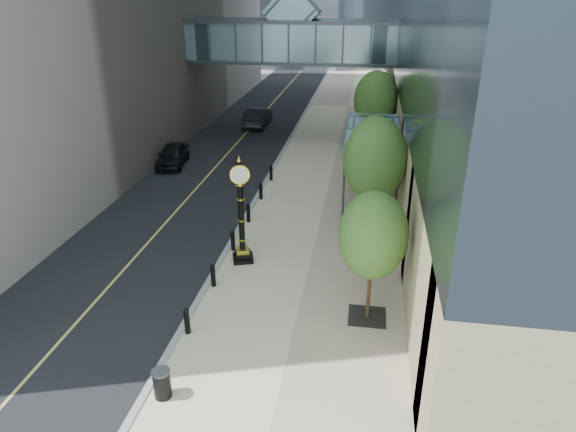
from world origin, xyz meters
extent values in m
plane|color=gray|center=(0.00, 0.00, 0.00)|extent=(320.00, 320.00, 0.00)
cube|color=black|center=(-7.00, 40.00, 0.01)|extent=(8.00, 180.00, 0.02)
cube|color=beige|center=(1.00, 40.00, 0.03)|extent=(8.00, 180.00, 0.06)
cube|color=gray|center=(-3.00, 40.00, 0.04)|extent=(0.25, 180.00, 0.07)
cube|color=#486673|center=(-3.00, 28.00, 7.50)|extent=(17.00, 4.00, 3.00)
cube|color=#383F44|center=(-3.00, 28.00, 6.05)|extent=(17.00, 4.20, 0.25)
cube|color=#383F44|center=(-3.00, 28.00, 8.95)|extent=(17.00, 4.20, 0.25)
cube|color=#486673|center=(-3.00, 28.00, 9.60)|extent=(4.24, 3.00, 4.24)
cube|color=#383F44|center=(3.50, 14.00, 4.20)|extent=(3.00, 8.00, 0.25)
cube|color=#486673|center=(3.50, 14.00, 4.35)|extent=(2.80, 7.80, 0.06)
cylinder|color=#383F44|center=(2.20, 10.30, 2.10)|extent=(0.12, 0.12, 4.20)
cylinder|color=#383F44|center=(2.20, 17.70, 2.10)|extent=(0.12, 0.12, 4.20)
cylinder|color=black|center=(-2.70, 1.00, 0.51)|extent=(0.20, 0.20, 0.90)
cylinder|color=black|center=(-2.70, 4.20, 0.51)|extent=(0.20, 0.20, 0.90)
cylinder|color=black|center=(-2.70, 7.40, 0.51)|extent=(0.20, 0.20, 0.90)
cylinder|color=black|center=(-2.70, 10.60, 0.51)|extent=(0.20, 0.20, 0.90)
cylinder|color=black|center=(-2.70, 13.80, 0.51)|extent=(0.20, 0.20, 0.90)
cylinder|color=black|center=(-2.70, 17.00, 0.51)|extent=(0.20, 0.20, 0.90)
cube|color=black|center=(3.60, 3.00, 0.07)|extent=(1.40, 1.40, 0.02)
cylinder|color=#472D1E|center=(3.60, 3.00, 1.39)|extent=(0.14, 0.14, 2.66)
ellipsoid|color=#325921|center=(3.60, 3.00, 3.44)|extent=(2.44, 2.44, 3.25)
cube|color=black|center=(3.60, 9.50, 0.07)|extent=(1.40, 1.40, 0.02)
cylinder|color=#472D1E|center=(3.60, 9.50, 1.66)|extent=(0.14, 0.14, 3.20)
ellipsoid|color=#325921|center=(3.60, 9.50, 4.14)|extent=(2.93, 2.93, 3.91)
cube|color=black|center=(3.60, 16.00, 0.07)|extent=(1.40, 1.40, 0.02)
cylinder|color=#472D1E|center=(3.60, 16.00, 1.30)|extent=(0.14, 0.14, 2.48)
ellipsoid|color=#325921|center=(3.60, 16.00, 3.22)|extent=(2.27, 2.27, 3.03)
cube|color=black|center=(3.60, 22.50, 0.07)|extent=(1.40, 1.40, 0.02)
cylinder|color=#472D1E|center=(3.60, 22.50, 1.70)|extent=(0.14, 0.14, 3.29)
ellipsoid|color=#325921|center=(3.60, 22.50, 4.24)|extent=(3.01, 3.01, 4.02)
cube|color=black|center=(3.60, 29.00, 0.07)|extent=(1.40, 1.40, 0.02)
cylinder|color=#472D1E|center=(3.60, 29.00, 1.38)|extent=(0.14, 0.14, 2.64)
ellipsoid|color=#325921|center=(3.60, 29.00, 3.42)|extent=(2.42, 2.42, 3.23)
cube|color=black|center=(-2.01, 6.51, 0.16)|extent=(1.12, 1.12, 0.20)
cube|color=black|center=(-2.01, 6.51, 0.36)|extent=(0.87, 0.87, 0.20)
cube|color=yellow|center=(-2.01, 6.51, 0.56)|extent=(0.69, 0.69, 0.20)
cylinder|color=black|center=(-2.01, 6.51, 2.20)|extent=(0.26, 0.26, 3.09)
cube|color=black|center=(-2.01, 6.51, 4.19)|extent=(0.90, 0.54, 0.90)
cylinder|color=white|center=(-2.01, 6.68, 4.19)|extent=(0.68, 0.25, 0.70)
cylinder|color=white|center=(-2.01, 6.33, 4.19)|extent=(0.68, 0.25, 0.70)
sphere|color=yellow|center=(-2.01, 6.51, 4.74)|extent=(0.20, 0.20, 0.20)
cylinder|color=black|center=(-2.40, -2.09, 0.51)|extent=(0.69, 0.69, 0.90)
imported|color=beige|center=(3.24, 7.57, 0.93)|extent=(0.67, 0.48, 1.74)
imported|color=black|center=(-10.00, 19.04, 0.75)|extent=(2.26, 4.47, 1.46)
imported|color=black|center=(-6.52, 30.75, 0.83)|extent=(1.75, 4.95, 1.63)
camera|label=1|loc=(3.17, -13.25, 11.36)|focal=32.00mm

